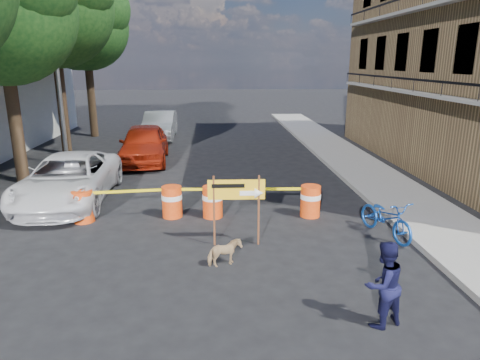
{
  "coord_description": "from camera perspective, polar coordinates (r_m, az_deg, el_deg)",
  "views": [
    {
      "loc": [
        0.21,
        -8.65,
        4.3
      ],
      "look_at": [
        0.89,
        2.09,
        1.3
      ],
      "focal_mm": 32.0,
      "sensor_mm": 36.0,
      "label": 1
    }
  ],
  "objects": [
    {
      "name": "ground",
      "position": [
        9.66,
        -4.58,
        -10.9
      ],
      "size": [
        120.0,
        120.0,
        0.0
      ],
      "primitive_type": "plane",
      "color": "black",
      "rests_on": "ground"
    },
    {
      "name": "sidewalk_east",
      "position": [
        16.38,
        17.94,
        -0.14
      ],
      "size": [
        2.4,
        40.0,
        0.15
      ],
      "primitive_type": "cube",
      "color": "gray",
      "rests_on": "ground"
    },
    {
      "name": "tree_mid_a",
      "position": [
        17.21,
        -29.24,
        19.41
      ],
      "size": [
        5.25,
        5.0,
        8.68
      ],
      "color": "#332316",
      "rests_on": "ground"
    },
    {
      "name": "tree_mid_b",
      "position": [
        21.92,
        -23.7,
        20.68
      ],
      "size": [
        5.67,
        5.4,
        9.62
      ],
      "color": "#332316",
      "rests_on": "ground"
    },
    {
      "name": "tree_far",
      "position": [
        26.64,
        -19.86,
        18.83
      ],
      "size": [
        5.04,
        4.8,
        8.84
      ],
      "color": "#332316",
      "rests_on": "ground"
    },
    {
      "name": "streetlamp",
      "position": [
        19.16,
        -23.14,
        14.61
      ],
      "size": [
        1.25,
        0.18,
        8.0
      ],
      "color": "gray",
      "rests_on": "ground"
    },
    {
      "name": "barrel_far_left",
      "position": [
        12.53,
        -20.2,
        -3.2
      ],
      "size": [
        0.58,
        0.58,
        0.9
      ],
      "color": "red",
      "rests_on": "ground"
    },
    {
      "name": "barrel_mid_left",
      "position": [
        12.28,
        -9.06,
        -2.79
      ],
      "size": [
        0.58,
        0.58,
        0.9
      ],
      "color": "red",
      "rests_on": "ground"
    },
    {
      "name": "barrel_mid_right",
      "position": [
        12.15,
        -3.67,
        -2.82
      ],
      "size": [
        0.58,
        0.58,
        0.9
      ],
      "color": "red",
      "rests_on": "ground"
    },
    {
      "name": "barrel_far_right",
      "position": [
        12.34,
        9.37,
        -2.7
      ],
      "size": [
        0.58,
        0.58,
        0.9
      ],
      "color": "red",
      "rests_on": "ground"
    },
    {
      "name": "detour_sign",
      "position": [
        10.04,
        0.45,
        -2.02
      ],
      "size": [
        1.35,
        0.26,
        1.73
      ],
      "rotation": [
        0.0,
        0.0,
        -0.02
      ],
      "color": "#592D19",
      "rests_on": "ground"
    },
    {
      "name": "pedestrian",
      "position": [
        7.62,
        18.57,
        -13.05
      ],
      "size": [
        0.89,
        0.8,
        1.5
      ],
      "primitive_type": "imported",
      "rotation": [
        0.0,
        0.0,
        3.52
      ],
      "color": "#111133",
      "rests_on": "ground"
    },
    {
      "name": "bicycle",
      "position": [
        11.26,
        19.08,
        -2.58
      ],
      "size": [
        0.93,
        1.16,
        1.91
      ],
      "primitive_type": "imported",
      "rotation": [
        0.0,
        0.0,
        0.3
      ],
      "color": "#1449AA",
      "rests_on": "ground"
    },
    {
      "name": "dog",
      "position": [
        9.36,
        -2.07,
        -9.68
      ],
      "size": [
        0.79,
        0.56,
        0.61
      ],
      "primitive_type": "imported",
      "rotation": [
        0.0,
        0.0,
        1.93
      ],
      "color": "tan",
      "rests_on": "ground"
    },
    {
      "name": "suv_white",
      "position": [
        14.4,
        -21.88,
        0.1
      ],
      "size": [
        2.53,
        5.34,
        1.47
      ],
      "primitive_type": "imported",
      "rotation": [
        0.0,
        0.0,
        0.02
      ],
      "color": "silver",
      "rests_on": "ground"
    },
    {
      "name": "sedan_red",
      "position": [
        19.19,
        -12.65,
        4.75
      ],
      "size": [
        2.24,
        4.93,
        1.64
      ],
      "primitive_type": "imported",
      "rotation": [
        0.0,
        0.0,
        0.06
      ],
      "color": "maroon",
      "rests_on": "ground"
    },
    {
      "name": "sedan_silver",
      "position": [
        24.92,
        -10.64,
        7.18
      ],
      "size": [
        1.69,
        4.73,
        1.56
      ],
      "primitive_type": "imported",
      "rotation": [
        0.0,
        0.0,
        0.01
      ],
      "color": "#A4A8AB",
      "rests_on": "ground"
    }
  ]
}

